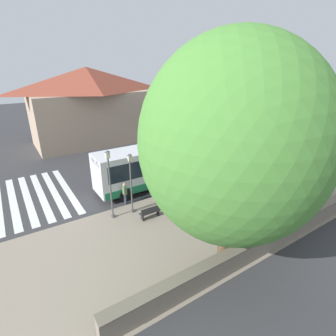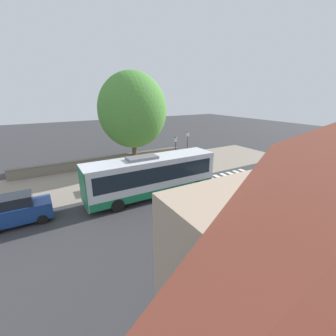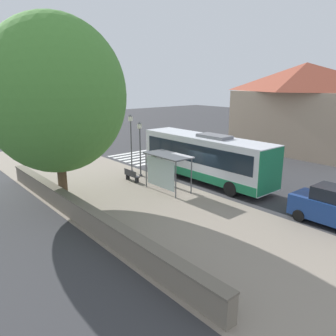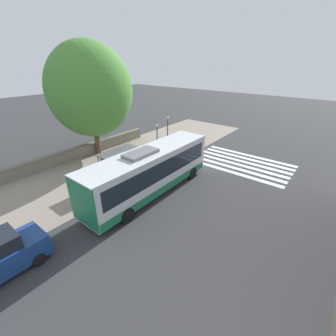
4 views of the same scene
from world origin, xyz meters
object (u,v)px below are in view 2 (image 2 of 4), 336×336
at_px(pedestrian, 182,172).
at_px(street_lamp_far, 175,154).
at_px(street_lamp_near, 187,150).
at_px(shade_tree, 133,110).
at_px(bus, 152,175).
at_px(bench, 163,170).
at_px(parked_car_behind_bus, 17,210).
at_px(bus_shelter, 136,162).

distance_m(pedestrian, street_lamp_far, 1.99).
distance_m(street_lamp_near, shade_tree, 8.46).
relative_size(bus, shade_tree, 1.02).
bearing_deg(bench, pedestrian, 13.72).
bearing_deg(bench, shade_tree, -170.23).
relative_size(pedestrian, street_lamp_far, 0.39).
relative_size(street_lamp_far, parked_car_behind_bus, 1.05).
bearing_deg(bus, parked_car_behind_bus, -93.78).
height_order(street_lamp_near, parked_car_behind_bus, street_lamp_near).
xyz_separation_m(bus, parked_car_behind_bus, (-0.63, -9.53, -0.87)).
distance_m(bench, street_lamp_far, 2.52).
bearing_deg(shade_tree, bench, 9.77).
bearing_deg(bus_shelter, pedestrian, 62.95).
xyz_separation_m(bench, parked_car_behind_bus, (3.53, -12.97, 0.50)).
bearing_deg(parked_car_behind_bus, bus_shelter, 107.00).
bearing_deg(shade_tree, pedestrian, 11.03).
bearing_deg(bench, bus, -39.58).
bearing_deg(bench, parked_car_behind_bus, -74.78).
xyz_separation_m(bus_shelter, pedestrian, (2.00, 3.92, -1.08)).
xyz_separation_m(pedestrian, parked_car_behind_bus, (0.95, -13.60, -0.00)).
bearing_deg(street_lamp_far, street_lamp_near, 85.47).
height_order(street_lamp_far, parked_car_behind_bus, street_lamp_far).
bearing_deg(parked_car_behind_bus, bench, 105.22).
relative_size(bus_shelter, street_lamp_far, 0.80).
height_order(bench, street_lamp_far, street_lamp_far).
bearing_deg(street_lamp_near, bus_shelter, -98.98).
relative_size(pedestrian, parked_car_behind_bus, 0.42).
bearing_deg(pedestrian, shade_tree, -168.97).
bearing_deg(pedestrian, bus_shelter, -117.05).
bearing_deg(street_lamp_far, bus, -55.28).
height_order(bus_shelter, bench, bus_shelter).
distance_m(bus, parked_car_behind_bus, 9.59).
distance_m(shade_tree, parked_car_behind_bus, 16.03).
bearing_deg(bus_shelter, bench, 99.82).
bearing_deg(street_lamp_near, parked_car_behind_bus, -81.98).
bearing_deg(bus_shelter, street_lamp_far, 79.52).
height_order(bus_shelter, street_lamp_near, street_lamp_near).
relative_size(pedestrian, street_lamp_near, 0.36).
distance_m(bus, pedestrian, 4.45).
distance_m(bus, shade_tree, 11.05).
relative_size(bench, parked_car_behind_bus, 0.37).
distance_m(bench, parked_car_behind_bus, 13.45).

